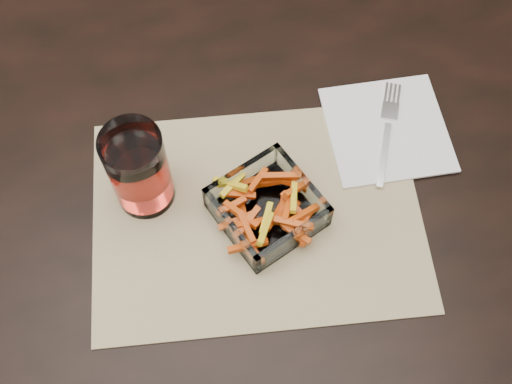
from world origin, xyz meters
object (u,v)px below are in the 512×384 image
dining_table (194,235)px  glass_bowl (267,209)px  fork (387,129)px  tumbler (139,171)px

dining_table → glass_bowl: size_ratio=9.72×
dining_table → fork: 0.33m
dining_table → tumbler: 0.17m
dining_table → glass_bowl: bearing=-16.2°
dining_table → fork: fork is taller
dining_table → glass_bowl: (0.10, -0.03, 0.11)m
glass_bowl → tumbler: tumbler is taller
fork → glass_bowl: bearing=-130.9°
glass_bowl → fork: glass_bowl is taller
tumbler → fork: size_ratio=0.82×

